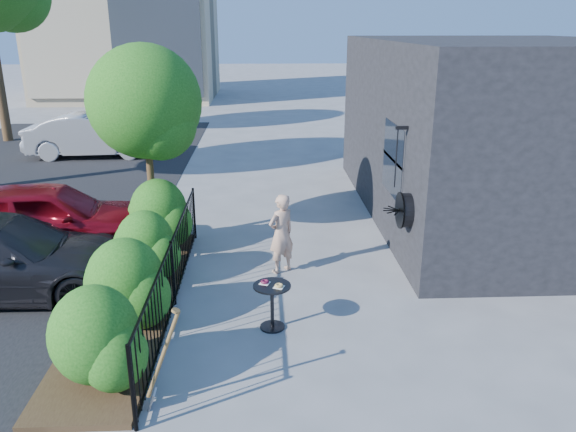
{
  "coord_description": "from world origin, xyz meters",
  "views": [
    {
      "loc": [
        -0.04,
        -8.23,
        4.29
      ],
      "look_at": [
        0.37,
        0.83,
        1.2
      ],
      "focal_mm": 35.0,
      "sensor_mm": 36.0,
      "label": 1
    }
  ],
  "objects_px": {
    "woman": "(281,234)",
    "car_silver": "(94,135)",
    "cafe_table": "(272,298)",
    "shovel": "(161,364)",
    "car_red": "(47,219)",
    "car_darkgrey": "(1,257)",
    "patio_tree": "(148,109)"
  },
  "relations": [
    {
      "from": "woman",
      "to": "car_silver",
      "type": "height_order",
      "value": "woman"
    },
    {
      "from": "cafe_table",
      "to": "car_silver",
      "type": "relative_size",
      "value": 0.17
    },
    {
      "from": "shovel",
      "to": "car_red",
      "type": "distance_m",
      "value": 5.73
    },
    {
      "from": "cafe_table",
      "to": "shovel",
      "type": "xyz_separation_m",
      "value": [
        -1.32,
        -1.78,
        0.1
      ]
    },
    {
      "from": "shovel",
      "to": "car_darkgrey",
      "type": "height_order",
      "value": "car_darkgrey"
    },
    {
      "from": "cafe_table",
      "to": "shovel",
      "type": "relative_size",
      "value": 0.56
    },
    {
      "from": "patio_tree",
      "to": "car_silver",
      "type": "height_order",
      "value": "patio_tree"
    },
    {
      "from": "car_red",
      "to": "woman",
      "type": "bearing_deg",
      "value": -110.53
    },
    {
      "from": "patio_tree",
      "to": "shovel",
      "type": "bearing_deg",
      "value": -79.61
    },
    {
      "from": "cafe_table",
      "to": "car_silver",
      "type": "distance_m",
      "value": 13.22
    },
    {
      "from": "cafe_table",
      "to": "car_red",
      "type": "relative_size",
      "value": 0.17
    },
    {
      "from": "patio_tree",
      "to": "shovel",
      "type": "xyz_separation_m",
      "value": [
        0.98,
        -5.36,
        -2.18
      ]
    },
    {
      "from": "shovel",
      "to": "car_darkgrey",
      "type": "xyz_separation_m",
      "value": [
        -3.14,
        3.14,
        0.08
      ]
    },
    {
      "from": "car_darkgrey",
      "to": "car_silver",
      "type": "bearing_deg",
      "value": 7.06
    },
    {
      "from": "car_red",
      "to": "car_silver",
      "type": "relative_size",
      "value": 0.97
    },
    {
      "from": "woman",
      "to": "car_silver",
      "type": "xyz_separation_m",
      "value": [
        -6.06,
        9.82,
        -0.01
      ]
    },
    {
      "from": "woman",
      "to": "cafe_table",
      "type": "bearing_deg",
      "value": 48.24
    },
    {
      "from": "patio_tree",
      "to": "car_red",
      "type": "bearing_deg",
      "value": -166.47
    },
    {
      "from": "woman",
      "to": "car_silver",
      "type": "distance_m",
      "value": 11.54
    },
    {
      "from": "shovel",
      "to": "car_red",
      "type": "xyz_separation_m",
      "value": [
        -3.01,
        4.87,
        0.15
      ]
    },
    {
      "from": "car_red",
      "to": "car_darkgrey",
      "type": "bearing_deg",
      "value": 168.18
    },
    {
      "from": "car_red",
      "to": "car_darkgrey",
      "type": "relative_size",
      "value": 0.94
    },
    {
      "from": "cafe_table",
      "to": "car_red",
      "type": "height_order",
      "value": "car_red"
    },
    {
      "from": "cafe_table",
      "to": "woman",
      "type": "relative_size",
      "value": 0.51
    },
    {
      "from": "patio_tree",
      "to": "car_darkgrey",
      "type": "xyz_separation_m",
      "value": [
        -2.16,
        -2.22,
        -2.1
      ]
    },
    {
      "from": "woman",
      "to": "shovel",
      "type": "distance_m",
      "value": 4.1
    },
    {
      "from": "car_red",
      "to": "shovel",
      "type": "bearing_deg",
      "value": -155.64
    },
    {
      "from": "patio_tree",
      "to": "cafe_table",
      "type": "xyz_separation_m",
      "value": [
        2.3,
        -3.58,
        -2.28
      ]
    },
    {
      "from": "patio_tree",
      "to": "cafe_table",
      "type": "distance_m",
      "value": 4.82
    },
    {
      "from": "car_red",
      "to": "car_silver",
      "type": "bearing_deg",
      "value": 2.52
    },
    {
      "from": "car_silver",
      "to": "car_darkgrey",
      "type": "distance_m",
      "value": 10.58
    },
    {
      "from": "woman",
      "to": "patio_tree",
      "type": "bearing_deg",
      "value": -67.72
    }
  ]
}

